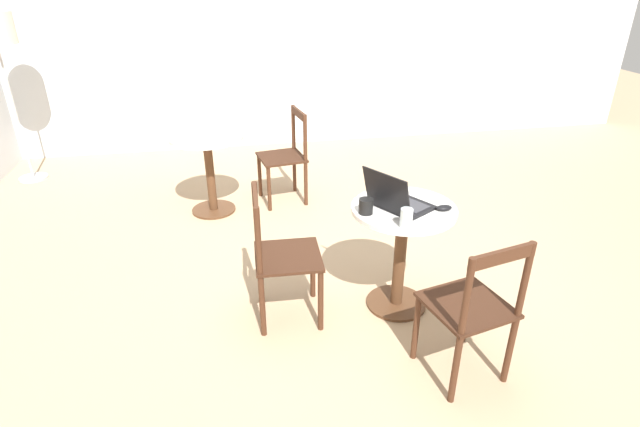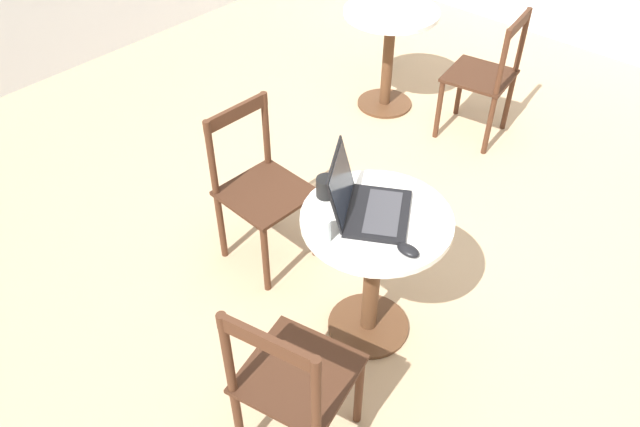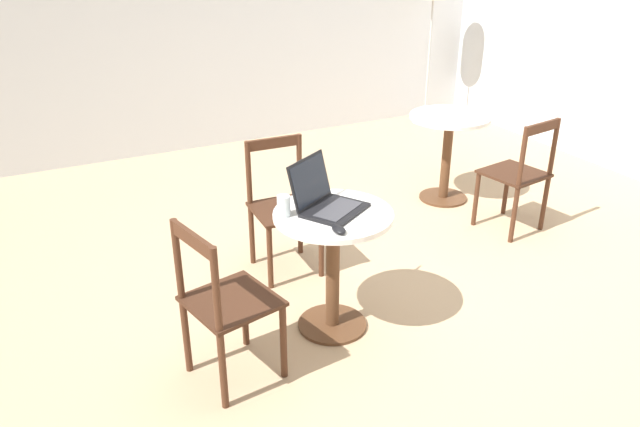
{
  "view_description": "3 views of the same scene",
  "coord_description": "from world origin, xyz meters",
  "views": [
    {
      "loc": [
        -3.0,
        0.78,
        2.07
      ],
      "look_at": [
        -0.28,
        0.25,
        0.69
      ],
      "focal_mm": 28.0,
      "sensor_mm": 36.0,
      "label": 1
    },
    {
      "loc": [
        -1.99,
        -1.38,
        2.49
      ],
      "look_at": [
        -0.37,
        0.08,
        0.55
      ],
      "focal_mm": 35.0,
      "sensor_mm": 36.0,
      "label": 2
    },
    {
      "loc": [
        -1.81,
        -2.94,
        2.15
      ],
      "look_at": [
        -0.28,
        0.09,
        0.57
      ],
      "focal_mm": 35.0,
      "sensor_mm": 36.0,
      "label": 3
    }
  ],
  "objects": [
    {
      "name": "wall_back",
      "position": [
        0.0,
        3.23,
        1.35
      ],
      "size": [
        9.4,
        0.06,
        2.7
      ],
      "color": "silver",
      "rests_on": "ground_plane"
    },
    {
      "name": "chair_near_back",
      "position": [
        -0.34,
        0.51,
        0.45
      ],
      "size": [
        0.43,
        0.43,
        0.88
      ],
      "color": "#472819",
      "rests_on": "ground_plane"
    },
    {
      "name": "drinking_glass",
      "position": [
        -0.63,
        -0.18,
        0.79
      ],
      "size": [
        0.07,
        0.07,
        0.11
      ],
      "color": "silver",
      "rests_on": "cafe_table_near"
    },
    {
      "name": "mouse",
      "position": [
        -0.46,
        -0.48,
        0.75
      ],
      "size": [
        0.06,
        0.1,
        0.03
      ],
      "color": "black",
      "rests_on": "cafe_table_near"
    },
    {
      "name": "mug",
      "position": [
        -0.41,
        0.0,
        0.78
      ],
      "size": [
        0.12,
        0.09,
        0.09
      ],
      "color": "black",
      "rests_on": "cafe_table_near"
    },
    {
      "name": "chair_near_left",
      "position": [
        -1.06,
        -0.41,
        0.45
      ],
      "size": [
        0.49,
        0.49,
        0.88
      ],
      "color": "#472819",
      "rests_on": "ground_plane"
    },
    {
      "name": "ground_plane",
      "position": [
        0.0,
        0.0,
        0.0
      ],
      "size": [
        16.0,
        16.0,
        0.0
      ],
      "primitive_type": "plane",
      "color": "tan"
    },
    {
      "name": "laptop",
      "position": [
        -0.39,
        -0.21,
        0.79
      ],
      "size": [
        0.46,
        0.46,
        0.27
      ],
      "color": "black",
      "rests_on": "cafe_table_near"
    },
    {
      "name": "cafe_table_mid",
      "position": [
        1.34,
        0.96,
        0.53
      ],
      "size": [
        0.65,
        0.65,
        0.74
      ],
      "color": "#51331E",
      "rests_on": "ground_plane"
    },
    {
      "name": "cafe_table_near",
      "position": [
        -0.38,
        -0.26,
        0.53
      ],
      "size": [
        0.65,
        0.65,
        0.74
      ],
      "color": "#51331E",
      "rests_on": "ground_plane"
    },
    {
      "name": "chair_mid_front",
      "position": [
        1.45,
        0.25,
        0.45
      ],
      "size": [
        0.47,
        0.47,
        0.88
      ],
      "color": "#472819",
      "rests_on": "ground_plane"
    }
  ]
}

